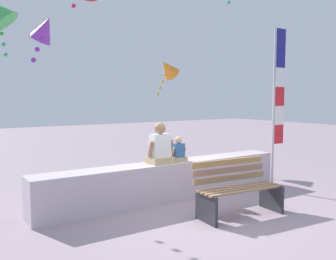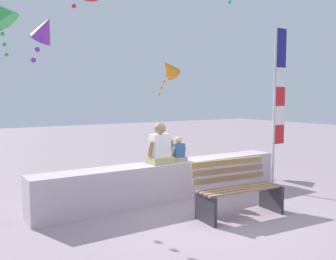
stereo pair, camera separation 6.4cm
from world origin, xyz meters
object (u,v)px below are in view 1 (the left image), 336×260
object	(u,v)px
person_adult	(160,147)
flag_banner	(277,97)
kite_orange	(168,68)
kite_purple	(44,30)
person_child	(178,152)
park_bench	(237,190)

from	to	relation	value
person_adult	flag_banner	size ratio (longest dim) A/B	0.23
person_adult	kite_orange	world-z (taller)	kite_orange
kite_purple	kite_orange	world-z (taller)	kite_purple
person_adult	person_child	xyz separation A→B (m)	(0.41, 0.00, -0.11)
person_child	flag_banner	size ratio (longest dim) A/B	0.14
person_child	kite_orange	size ratio (longest dim) A/B	0.43
park_bench	kite_purple	distance (m)	4.15
person_adult	person_child	bearing A→B (deg)	0.05
flag_banner	person_adult	bearing A→B (deg)	167.01
person_adult	kite_orange	distance (m)	4.11
person_adult	kite_purple	bearing A→B (deg)	158.06
kite_purple	person_adult	bearing A→B (deg)	-21.94
flag_banner	kite_purple	world-z (taller)	kite_purple
flag_banner	kite_orange	distance (m)	3.70
park_bench	person_child	size ratio (longest dim) A/B	3.17
person_adult	kite_purple	size ratio (longest dim) A/B	0.88
person_adult	person_child	distance (m)	0.42
flag_banner	kite_purple	bearing A→B (deg)	163.11
person_adult	kite_purple	world-z (taller)	kite_purple
flag_banner	person_child	bearing A→B (deg)	164.53
park_bench	flag_banner	size ratio (longest dim) A/B	0.45
kite_purple	kite_orange	distance (m)	4.63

